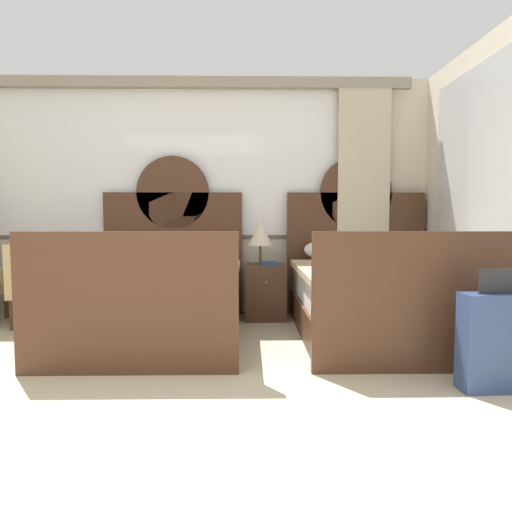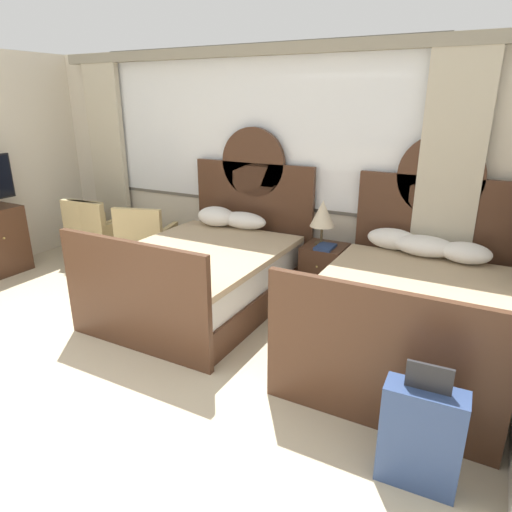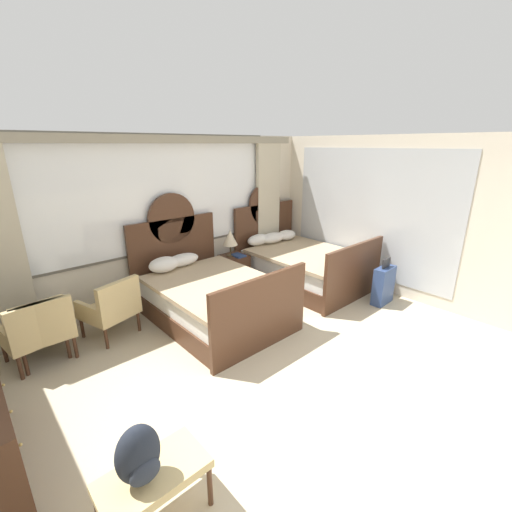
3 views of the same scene
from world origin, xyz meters
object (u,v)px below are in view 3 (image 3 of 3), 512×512
nightstand_between_beds (234,271)px  book_on_nightstand (238,255)px  luggage_bench (154,478)px  armchair_by_window_centre (44,327)px  table_lamp_on_nightstand (230,238)px  backpack_on_bench (139,456)px  armchair_by_window_left (112,306)px  suitcase_on_floor (383,285)px  bed_near_mirror (301,264)px  bed_near_window (210,295)px  armchair_by_window_right (34,330)px

nightstand_between_beds → book_on_nightstand: book_on_nightstand is taller
luggage_bench → armchair_by_window_centre: bearing=92.5°
table_lamp_on_nightstand → backpack_on_bench: size_ratio=1.13×
armchair_by_window_left → backpack_on_bench: bearing=-106.2°
armchair_by_window_left → suitcase_on_floor: armchair_by_window_left is taller
armchair_by_window_centre → luggage_bench: bearing=-87.5°
suitcase_on_floor → armchair_by_window_left: bearing=152.2°
bed_near_mirror → luggage_bench: 4.62m
bed_near_window → armchair_by_window_left: bed_near_window is taller
bed_near_mirror → table_lamp_on_nightstand: (-1.10, 0.75, 0.56)m
table_lamp_on_nightstand → armchair_by_window_centre: 3.14m
armchair_by_window_left → bed_near_window: bearing=-20.5°
bed_near_mirror → armchair_by_window_left: bed_near_mirror is taller
bed_near_window → armchair_by_window_right: (-2.19, 0.48, 0.07)m
bed_near_window → table_lamp_on_nightstand: bearing=37.5°
armchair_by_window_left → armchair_by_window_centre: bearing=-179.8°
nightstand_between_beds → suitcase_on_floor: bearing=-58.0°
bed_near_mirror → luggage_bench: size_ratio=3.02×
book_on_nightstand → armchair_by_window_centre: (-3.18, -0.18, -0.17)m
armchair_by_window_right → nightstand_between_beds: bearing=4.7°
book_on_nightstand → armchair_by_window_left: bearing=-175.8°
bed_near_window → backpack_on_bench: 3.01m
bed_near_window → book_on_nightstand: size_ratio=8.50×
suitcase_on_floor → bed_near_mirror: bearing=103.1°
armchair_by_window_left → armchair_by_window_centre: same height
table_lamp_on_nightstand → armchair_by_window_left: (-2.27, -0.29, -0.49)m
table_lamp_on_nightstand → armchair_by_window_left: table_lamp_on_nightstand is taller
bed_near_mirror → luggage_bench: bed_near_mirror is taller
table_lamp_on_nightstand → armchair_by_window_left: bearing=-172.8°
armchair_by_window_centre → suitcase_on_floor: size_ratio=1.08×
armchair_by_window_centre → backpack_on_bench: bearing=-89.2°
armchair_by_window_right → suitcase_on_floor: (4.64, -1.96, -0.13)m
book_on_nightstand → armchair_by_window_right: (-3.27, -0.18, -0.17)m
bed_near_mirror → suitcase_on_floor: size_ratio=2.80×
armchair_by_window_centre → armchair_by_window_right: 0.10m
nightstand_between_beds → armchair_by_window_left: 2.35m
book_on_nightstand → suitcase_on_floor: suitcase_on_floor is taller
backpack_on_bench → luggage_bench: bearing=6.9°
bed_near_mirror → armchair_by_window_centre: bearing=173.7°
armchair_by_window_centre → suitcase_on_floor: (4.54, -1.96, -0.13)m
table_lamp_on_nightstand → backpack_on_bench: (-3.05, -2.95, -0.30)m
armchair_by_window_left → luggage_bench: armchair_by_window_left is taller
armchair_by_window_left → backpack_on_bench: 2.78m
bed_near_mirror → armchair_by_window_right: 4.31m
bed_near_mirror → backpack_on_bench: bed_near_mirror is taller
armchair_by_window_left → armchair_by_window_right: bearing=-179.9°
book_on_nightstand → armchair_by_window_right: size_ratio=0.31×
book_on_nightstand → armchair_by_window_left: size_ratio=0.31×
nightstand_between_beds → armchair_by_window_right: armchair_by_window_right is taller
table_lamp_on_nightstand → luggage_bench: table_lamp_on_nightstand is taller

